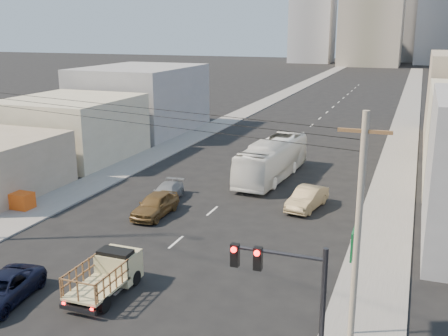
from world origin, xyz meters
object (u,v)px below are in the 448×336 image
Objects in this scene: green_sign at (353,254)px; utility_pole at (357,246)px; city_bus at (272,159)px; sedan_tan at (307,198)px; crate_stack at (20,200)px; traffic_signal at (291,298)px; sedan_brown at (155,205)px; sedan_grey at (167,192)px; flatbed_pickup at (107,272)px; navy_pickup at (2,290)px.

utility_pole is (0.34, -2.50, 1.44)m from green_sign.
utility_pole is at bearing -64.57° from city_bus.
crate_stack is (-19.21, -7.41, -0.08)m from sedan_tan.
traffic_signal is 3.33× the size of crate_stack.
traffic_signal is 1.20× the size of green_sign.
sedan_brown is 1.00× the size of sedan_tan.
city_bus reaches higher than sedan_grey.
sedan_tan is 1.10× the size of sedan_grey.
utility_pole is at bearing -63.25° from sedan_tan.
flatbed_pickup is 12.79m from utility_pole.
flatbed_pickup is 11.01m from sedan_brown.
green_sign is (15.29, -13.56, 3.12)m from sedan_grey.
sedan_grey is 2.37× the size of crate_stack.
green_sign is at bearing -63.12° from city_bus.
sedan_brown is at bearing 13.24° from crate_stack.
traffic_signal is at bearing -59.17° from sedan_grey.
traffic_signal is at bearing -69.68° from city_bus.
flatbed_pickup is at bearing 23.82° from navy_pickup.
utility_pole is at bearing 55.39° from traffic_signal.
city_bus is 24.22m from green_sign.
traffic_signal is (13.90, -18.56, 3.46)m from sedan_grey.
city_bus is 26.80m from utility_pole.
city_bus is at bearing 84.55° from flatbed_pickup.
flatbed_pickup is 0.37× the size of city_bus.
crate_stack is at bearing 161.71° from green_sign.
flatbed_pickup is 14.40m from sedan_grey.
flatbed_pickup is at bearing -81.12° from sedan_grey.
sedan_grey is 0.85× the size of green_sign.
flatbed_pickup reaches higher than sedan_grey.
sedan_tan is at bearing 21.10° from crate_stack.
green_sign reaches higher than city_bus.
flatbed_pickup is 0.92× the size of navy_pickup.
navy_pickup is 1.12× the size of sedan_grey.
sedan_brown reaches higher than sedan_tan.
traffic_signal is (10.20, -4.65, 2.98)m from flatbed_pickup.
city_bus is (6.31, 25.11, 0.99)m from navy_pickup.
city_bus is at bearing 49.94° from sedan_grey.
crate_stack is (-12.57, 8.34, -0.40)m from flatbed_pickup.
flatbed_pickup is 0.73× the size of traffic_signal.
sedan_tan is 10.49m from sedan_grey.
traffic_signal is 0.60× the size of utility_pole.
sedan_grey is at bearing 134.22° from utility_pole.
traffic_signal reaches higher than green_sign.
city_bus reaches higher than crate_stack.
sedan_brown is 20.39m from traffic_signal.
green_sign is at bearing 2.74° from navy_pickup.
sedan_brown is 1.09× the size of sedan_grey.
green_sign is at bearing -18.29° from crate_stack.
utility_pole is 27.03m from crate_stack.
sedan_brown is 10.85m from sedan_tan.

